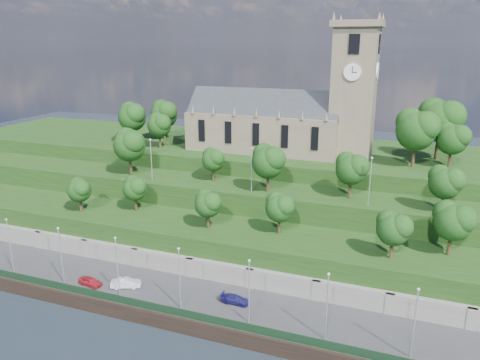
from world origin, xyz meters
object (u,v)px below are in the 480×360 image
at_px(car_left, 90,281).
at_px(car_middle, 126,283).
at_px(church, 287,116).
at_px(car_right, 235,299).

height_order(car_left, car_middle, car_middle).
bearing_deg(church, car_middle, -107.67).
bearing_deg(car_middle, church, -42.41).
height_order(church, car_right, church).
xyz_separation_m(church, car_right, (3.75, -39.65, -19.92)).
distance_m(car_left, car_right, 22.52).
bearing_deg(car_left, car_middle, -67.87).
height_order(car_left, car_right, car_left).
xyz_separation_m(car_left, car_middle, (5.39, 1.37, 0.07)).
xyz_separation_m(church, car_middle, (-13.17, -41.34, -19.80)).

